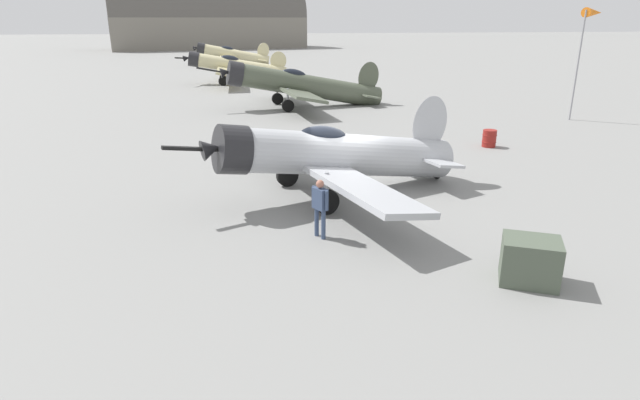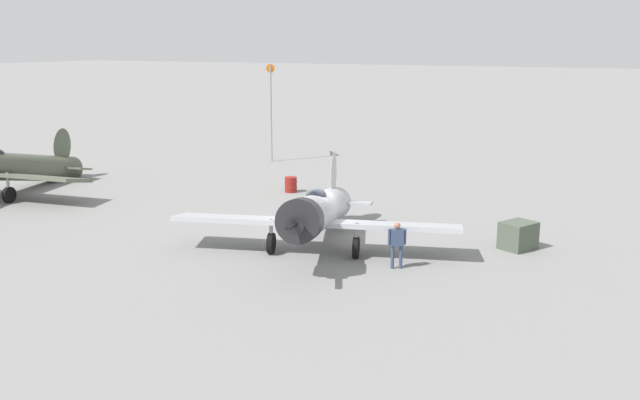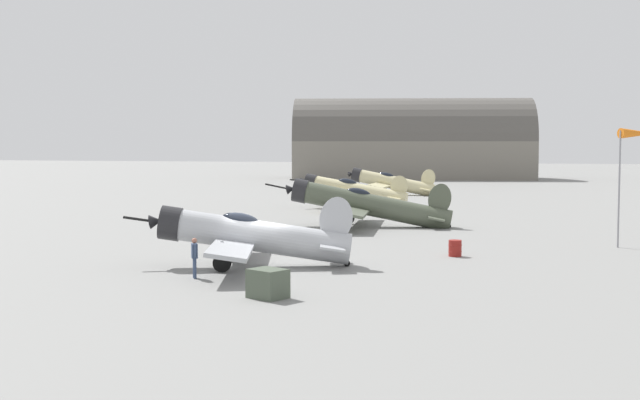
{
  "view_description": "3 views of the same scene",
  "coord_description": "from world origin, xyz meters",
  "px_view_note": "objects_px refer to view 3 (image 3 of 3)",
  "views": [
    {
      "loc": [
        -17.08,
        3.76,
        5.8
      ],
      "look_at": [
        -3.72,
        1.5,
        1.1
      ],
      "focal_mm": 29.54,
      "sensor_mm": 36.0,
      "label": 1
    },
    {
      "loc": [
        -11.67,
        24.07,
        7.85
      ],
      "look_at": [
        0.0,
        0.0,
        1.8
      ],
      "focal_mm": 39.69,
      "sensor_mm": 36.0,
      "label": 2
    },
    {
      "loc": [
        -35.02,
        -12.2,
        5.56
      ],
      "look_at": [
        20.61,
        2.64,
        1.6
      ],
      "focal_mm": 46.4,
      "sensor_mm": 36.0,
      "label": 3
    }
  ],
  "objects_px": {
    "airplane_mid_apron": "(366,205)",
    "ground_crew_mechanic": "(194,254)",
    "fuel_drum": "(455,248)",
    "airplane_far_line": "(351,190)",
    "airplane_outer_stand": "(390,182)",
    "windsock_mast": "(637,138)",
    "airplane_foreground": "(248,235)",
    "equipment_crate": "(268,284)"
  },
  "relations": [
    {
      "from": "equipment_crate",
      "to": "fuel_drum",
      "type": "height_order",
      "value": "equipment_crate"
    },
    {
      "from": "airplane_foreground",
      "to": "equipment_crate",
      "type": "relative_size",
      "value": 6.85
    },
    {
      "from": "airplane_foreground",
      "to": "airplane_mid_apron",
      "type": "xyz_separation_m",
      "value": [
        18.94,
        -1.48,
        0.05
      ]
    },
    {
      "from": "fuel_drum",
      "to": "windsock_mast",
      "type": "height_order",
      "value": "windsock_mast"
    },
    {
      "from": "airplane_foreground",
      "to": "airplane_mid_apron",
      "type": "distance_m",
      "value": 19.0
    },
    {
      "from": "ground_crew_mechanic",
      "to": "fuel_drum",
      "type": "relative_size",
      "value": 2.08
    },
    {
      "from": "airplane_far_line",
      "to": "equipment_crate",
      "type": "height_order",
      "value": "airplane_far_line"
    },
    {
      "from": "airplane_far_line",
      "to": "airplane_mid_apron",
      "type": "bearing_deg",
      "value": 107.52
    },
    {
      "from": "airplane_far_line",
      "to": "ground_crew_mechanic",
      "type": "xyz_separation_m",
      "value": [
        -37.16,
        -1.79,
        -0.57
      ]
    },
    {
      "from": "airplane_far_line",
      "to": "airplane_outer_stand",
      "type": "height_order",
      "value": "airplane_far_line"
    },
    {
      "from": "airplane_foreground",
      "to": "ground_crew_mechanic",
      "type": "height_order",
      "value": "airplane_foreground"
    },
    {
      "from": "airplane_mid_apron",
      "to": "windsock_mast",
      "type": "bearing_deg",
      "value": 150.49
    },
    {
      "from": "ground_crew_mechanic",
      "to": "equipment_crate",
      "type": "height_order",
      "value": "ground_crew_mechanic"
    },
    {
      "from": "airplane_outer_stand",
      "to": "equipment_crate",
      "type": "bearing_deg",
      "value": 96.1
    },
    {
      "from": "airplane_mid_apron",
      "to": "equipment_crate",
      "type": "bearing_deg",
      "value": 87.09
    },
    {
      "from": "airplane_outer_stand",
      "to": "fuel_drum",
      "type": "distance_m",
      "value": 48.63
    },
    {
      "from": "equipment_crate",
      "to": "fuel_drum",
      "type": "xyz_separation_m",
      "value": [
        12.81,
        -5.41,
        -0.13
      ]
    },
    {
      "from": "equipment_crate",
      "to": "windsock_mast",
      "type": "distance_m",
      "value": 24.54
    },
    {
      "from": "airplane_mid_apron",
      "to": "equipment_crate",
      "type": "height_order",
      "value": "airplane_mid_apron"
    },
    {
      "from": "airplane_mid_apron",
      "to": "airplane_outer_stand",
      "type": "bearing_deg",
      "value": -89.41
    },
    {
      "from": "airplane_foreground",
      "to": "ground_crew_mechanic",
      "type": "bearing_deg",
      "value": 57.75
    },
    {
      "from": "airplane_foreground",
      "to": "airplane_outer_stand",
      "type": "bearing_deg",
      "value": -102.82
    },
    {
      "from": "fuel_drum",
      "to": "ground_crew_mechanic",
      "type": "bearing_deg",
      "value": 134.1
    },
    {
      "from": "airplane_far_line",
      "to": "airplane_outer_stand",
      "type": "relative_size",
      "value": 1.1
    },
    {
      "from": "windsock_mast",
      "to": "fuel_drum",
      "type": "bearing_deg",
      "value": 125.38
    },
    {
      "from": "equipment_crate",
      "to": "windsock_mast",
      "type": "xyz_separation_m",
      "value": [
        19.17,
        -14.37,
        5.33
      ]
    },
    {
      "from": "airplane_mid_apron",
      "to": "airplane_far_line",
      "type": "xyz_separation_m",
      "value": [
        14.64,
        4.31,
        0.11
      ]
    },
    {
      "from": "fuel_drum",
      "to": "windsock_mast",
      "type": "xyz_separation_m",
      "value": [
        6.36,
        -8.96,
        5.45
      ]
    },
    {
      "from": "ground_crew_mechanic",
      "to": "windsock_mast",
      "type": "bearing_deg",
      "value": -169.21
    },
    {
      "from": "airplane_foreground",
      "to": "airplane_far_line",
      "type": "distance_m",
      "value": 33.69
    },
    {
      "from": "windsock_mast",
      "to": "airplane_foreground",
      "type": "bearing_deg",
      "value": 124.66
    },
    {
      "from": "windsock_mast",
      "to": "airplane_mid_apron",
      "type": "bearing_deg",
      "value": 67.35
    },
    {
      "from": "ground_crew_mechanic",
      "to": "airplane_foreground",
      "type": "bearing_deg",
      "value": -135.62
    },
    {
      "from": "fuel_drum",
      "to": "airplane_foreground",
      "type": "bearing_deg",
      "value": 123.9
    },
    {
      "from": "fuel_drum",
      "to": "airplane_mid_apron",
      "type": "bearing_deg",
      "value": 28.77
    },
    {
      "from": "airplane_outer_stand",
      "to": "airplane_far_line",
      "type": "bearing_deg",
      "value": 90.58
    },
    {
      "from": "airplane_far_line",
      "to": "equipment_crate",
      "type": "relative_size",
      "value": 7.84
    },
    {
      "from": "equipment_crate",
      "to": "ground_crew_mechanic",
      "type": "bearing_deg",
      "value": 51.89
    },
    {
      "from": "airplane_foreground",
      "to": "equipment_crate",
      "type": "distance_m",
      "value": 7.76
    },
    {
      "from": "airplane_outer_stand",
      "to": "windsock_mast",
      "type": "xyz_separation_m",
      "value": [
        -40.83,
        -20.62,
        4.48
      ]
    },
    {
      "from": "airplane_mid_apron",
      "to": "ground_crew_mechanic",
      "type": "xyz_separation_m",
      "value": [
        -22.53,
        2.53,
        -0.47
      ]
    },
    {
      "from": "airplane_mid_apron",
      "to": "airplane_foreground",
      "type": "bearing_deg",
      "value": 78.66
    }
  ]
}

